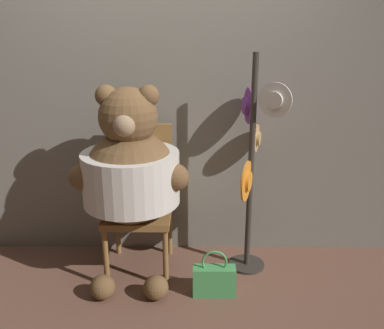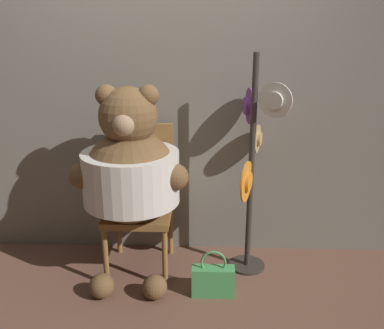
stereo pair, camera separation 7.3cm
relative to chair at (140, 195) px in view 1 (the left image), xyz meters
name	(u,v)px [view 1 (the left image)]	position (x,y,z in m)	size (l,w,h in m)	color
ground_plane	(162,281)	(0.18, -0.27, -0.58)	(14.00, 14.00, 0.00)	brown
wall_back	(163,95)	(0.18, 0.30, 0.72)	(8.00, 0.10, 2.61)	slate
chair	(140,195)	(0.00, 0.00, 0.00)	(0.49, 0.53, 1.11)	olive
teddy_bear	(131,172)	(-0.03, -0.19, 0.26)	(0.83, 0.74, 1.45)	brown
hat_display_rack	(252,163)	(0.84, -0.03, 0.28)	(0.38, 0.55, 1.65)	#332D28
handbag_on_ground	(214,280)	(0.56, -0.43, -0.46)	(0.30, 0.11, 0.35)	#479E56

